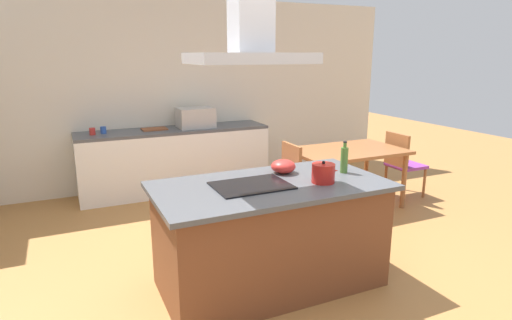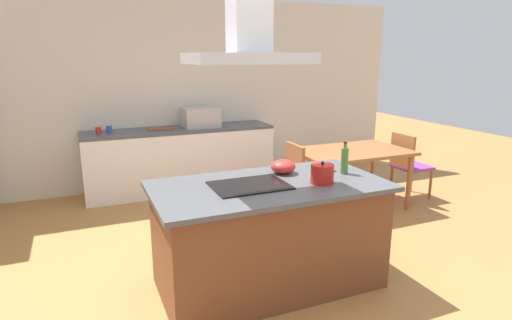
{
  "view_description": "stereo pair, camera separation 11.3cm",
  "coord_description": "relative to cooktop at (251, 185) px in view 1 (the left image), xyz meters",
  "views": [
    {
      "loc": [
        -1.49,
        -2.95,
        1.92
      ],
      "look_at": [
        0.05,
        0.4,
        1.0
      ],
      "focal_mm": 29.89,
      "sensor_mm": 36.0,
      "label": 1
    },
    {
      "loc": [
        -1.39,
        -2.99,
        1.92
      ],
      "look_at": [
        0.05,
        0.4,
        1.0
      ],
      "focal_mm": 29.89,
      "sensor_mm": 36.0,
      "label": 2
    }
  ],
  "objects": [
    {
      "name": "back_counter",
      "position": [
        0.11,
        2.88,
        -0.46
      ],
      "size": [
        2.64,
        0.62,
        0.9
      ],
      "color": "white",
      "rests_on": "ground"
    },
    {
      "name": "wall_back",
      "position": [
        0.17,
        3.25,
        0.44
      ],
      "size": [
        7.2,
        0.1,
        2.7
      ],
      "primitive_type": "cube",
      "color": "beige",
      "rests_on": "ground"
    },
    {
      "name": "chair_at_left_end",
      "position": [
        1.01,
        1.32,
        -0.4
      ],
      "size": [
        0.42,
        0.42,
        0.89
      ],
      "color": "purple",
      "rests_on": "ground"
    },
    {
      "name": "range_hood",
      "position": [
        0.0,
        0.0,
        1.2
      ],
      "size": [
        0.9,
        0.55,
        0.78
      ],
      "color": "#ADADB2"
    },
    {
      "name": "cutting_board",
      "position": [
        -0.16,
        2.93,
        0.0
      ],
      "size": [
        0.34,
        0.24,
        0.02
      ],
      "primitive_type": "cube",
      "color": "brown",
      "rests_on": "back_counter"
    },
    {
      "name": "cooktop",
      "position": [
        0.0,
        0.0,
        0.0
      ],
      "size": [
        0.6,
        0.44,
        0.01
      ],
      "primitive_type": "cube",
      "color": "black",
      "rests_on": "kitchen_island"
    },
    {
      "name": "mixing_bowl",
      "position": [
        0.42,
        0.24,
        0.05
      ],
      "size": [
        0.22,
        0.22,
        0.12
      ],
      "primitive_type": "ellipsoid",
      "color": "red",
      "rests_on": "kitchen_island"
    },
    {
      "name": "kitchen_island",
      "position": [
        0.17,
        0.0,
        -0.45
      ],
      "size": [
        1.9,
        1.0,
        0.9
      ],
      "color": "brown",
      "rests_on": "ground"
    },
    {
      "name": "tea_kettle",
      "position": [
        0.58,
        -0.15,
        0.07
      ],
      "size": [
        0.24,
        0.19,
        0.18
      ],
      "color": "#B21E19",
      "rests_on": "kitchen_island"
    },
    {
      "name": "olive_oil_bottle",
      "position": [
        0.91,
        0.02,
        0.11
      ],
      "size": [
        0.07,
        0.07,
        0.28
      ],
      "color": "#47722D",
      "rests_on": "kitchen_island"
    },
    {
      "name": "chair_at_right_end",
      "position": [
        2.84,
        1.32,
        -0.4
      ],
      "size": [
        0.42,
        0.42,
        0.89
      ],
      "color": "purple",
      "rests_on": "ground"
    },
    {
      "name": "dining_table",
      "position": [
        1.93,
        1.32,
        -0.24
      ],
      "size": [
        1.4,
        0.9,
        0.75
      ],
      "color": "#995B33",
      "rests_on": "ground"
    },
    {
      "name": "countertop_microwave",
      "position": [
        0.42,
        2.88,
        0.13
      ],
      "size": [
        0.5,
        0.38,
        0.28
      ],
      "primitive_type": "cube",
      "color": "#B2AFAA",
      "rests_on": "back_counter"
    },
    {
      "name": "ground",
      "position": [
        0.17,
        1.5,
        -0.91
      ],
      "size": [
        16.0,
        16.0,
        0.0
      ],
      "primitive_type": "plane",
      "color": "#AD753D"
    },
    {
      "name": "coffee_mug_blue",
      "position": [
        -0.83,
        2.92,
        0.04
      ],
      "size": [
        0.08,
        0.08,
        0.09
      ],
      "primitive_type": "cylinder",
      "color": "#2D56B2",
      "rests_on": "back_counter"
    },
    {
      "name": "coffee_mug_red",
      "position": [
        -0.97,
        2.88,
        0.04
      ],
      "size": [
        0.08,
        0.08,
        0.09
      ],
      "primitive_type": "cylinder",
      "color": "red",
      "rests_on": "back_counter"
    }
  ]
}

